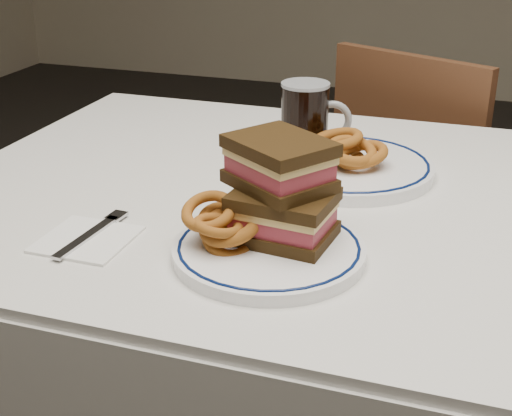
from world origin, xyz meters
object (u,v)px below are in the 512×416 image
(reuben_sandwich, at_px, (281,189))
(far_plate, at_px, (347,167))
(beer_mug, at_px, (306,121))
(chair_far, at_px, (422,202))
(main_plate, at_px, (269,250))

(reuben_sandwich, distance_m, far_plate, 0.30)
(beer_mug, bearing_deg, reuben_sandwich, -80.79)
(chair_far, relative_size, far_plate, 2.99)
(chair_far, xyz_separation_m, main_plate, (-0.12, -0.92, 0.30))
(chair_far, height_order, main_plate, chair_far)
(main_plate, distance_m, reuben_sandwich, 0.08)
(chair_far, xyz_separation_m, beer_mug, (-0.16, -0.56, 0.36))
(chair_far, distance_m, main_plate, 0.97)
(reuben_sandwich, bearing_deg, main_plate, -99.93)
(main_plate, distance_m, beer_mug, 0.37)
(far_plate, bearing_deg, beer_mug, 154.17)
(chair_far, bearing_deg, reuben_sandwich, -97.16)
(chair_far, distance_m, reuben_sandwich, 0.96)
(main_plate, bearing_deg, chair_far, 82.74)
(reuben_sandwich, bearing_deg, far_plate, 84.46)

